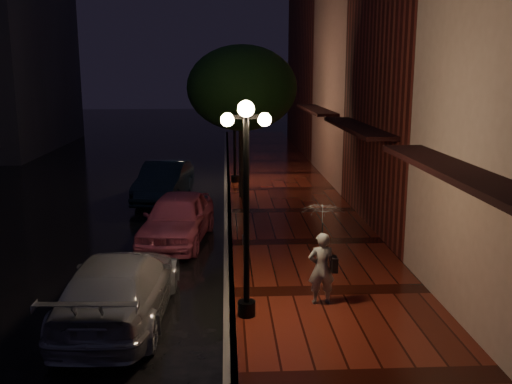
% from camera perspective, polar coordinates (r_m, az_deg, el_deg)
% --- Properties ---
extents(ground, '(120.00, 120.00, 0.00)m').
position_cam_1_polar(ground, '(16.52, -2.80, -5.56)').
color(ground, black).
rests_on(ground, ground).
extents(sidewalk, '(4.50, 60.00, 0.15)m').
position_cam_1_polar(sidewalk, '(16.66, 4.99, -5.18)').
color(sidewalk, '#42130B').
rests_on(sidewalk, ground).
extents(curb, '(0.25, 60.00, 0.15)m').
position_cam_1_polar(curb, '(16.50, -2.80, -5.32)').
color(curb, '#595451').
rests_on(curb, ground).
extents(storefront_mid, '(5.00, 8.00, 11.00)m').
position_cam_1_polar(storefront_mid, '(19.09, 19.07, 12.93)').
color(storefront_mid, '#511914').
rests_on(storefront_mid, ground).
extents(storefront_far, '(5.00, 8.00, 9.00)m').
position_cam_1_polar(storefront_far, '(26.69, 12.46, 10.73)').
color(storefront_far, '#8C5951').
rests_on(storefront_far, ground).
extents(storefront_extra, '(5.00, 12.00, 10.00)m').
position_cam_1_polar(storefront_extra, '(36.43, 8.27, 11.97)').
color(storefront_extra, '#511914').
rests_on(storefront_extra, ground).
extents(streetlamp_near, '(0.96, 0.36, 4.31)m').
position_cam_1_polar(streetlamp_near, '(11.02, -0.98, -0.54)').
color(streetlamp_near, black).
rests_on(streetlamp_near, sidewalk).
extents(streetlamp_far, '(0.96, 0.36, 4.31)m').
position_cam_1_polar(streetlamp_far, '(24.86, -2.16, 6.54)').
color(streetlamp_far, black).
rests_on(streetlamp_far, sidewalk).
extents(street_tree, '(4.16, 4.16, 5.80)m').
position_cam_1_polar(street_tree, '(21.76, -1.37, 10.09)').
color(street_tree, black).
rests_on(street_tree, sidewalk).
extents(pink_car, '(2.32, 4.53, 1.47)m').
position_cam_1_polar(pink_car, '(16.99, -7.87, -2.58)').
color(pink_car, '#C3506F').
rests_on(pink_car, ground).
extents(navy_car, '(2.12, 4.72, 1.50)m').
position_cam_1_polar(navy_car, '(22.54, -9.14, 1.06)').
color(navy_car, black).
rests_on(navy_car, ground).
extents(silver_car, '(2.20, 4.97, 1.42)m').
position_cam_1_polar(silver_car, '(12.00, -13.50, -9.25)').
color(silver_car, '#95949B').
rests_on(silver_car, ground).
extents(woman_with_umbrella, '(0.90, 0.92, 2.18)m').
position_cam_1_polar(woman_with_umbrella, '(11.97, 6.64, -4.60)').
color(woman_with_umbrella, white).
rests_on(woman_with_umbrella, sidewalk).
extents(parking_meter, '(0.13, 0.10, 1.30)m').
position_cam_1_polar(parking_meter, '(12.73, -1.09, -6.54)').
color(parking_meter, black).
rests_on(parking_meter, sidewalk).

